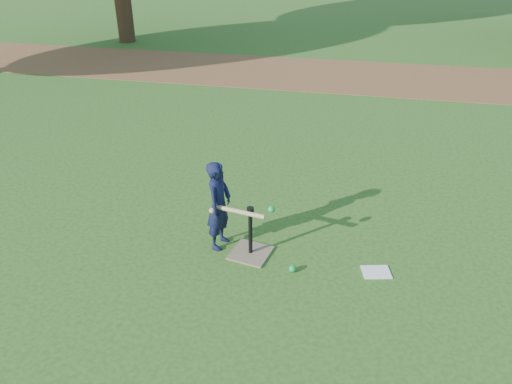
# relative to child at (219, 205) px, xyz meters

# --- Properties ---
(ground) EXTENTS (80.00, 80.00, 0.00)m
(ground) POSITION_rel_child_xyz_m (0.15, 0.08, -0.54)
(ground) COLOR #285116
(ground) RESTS_ON ground
(dirt_strip) EXTENTS (24.00, 3.00, 0.01)m
(dirt_strip) POSITION_rel_child_xyz_m (0.15, 7.58, -0.53)
(dirt_strip) COLOR brown
(dirt_strip) RESTS_ON ground
(child) EXTENTS (0.31, 0.42, 1.07)m
(child) POSITION_rel_child_xyz_m (0.00, 0.00, 0.00)
(child) COLOR black
(child) RESTS_ON ground
(wiffle_ball_ground) EXTENTS (0.08, 0.08, 0.08)m
(wiffle_ball_ground) POSITION_rel_child_xyz_m (0.91, -0.33, -0.50)
(wiffle_ball_ground) COLOR #0D983E
(wiffle_ball_ground) RESTS_ON ground
(clipboard) EXTENTS (0.35, 0.29, 0.01)m
(clipboard) POSITION_rel_child_xyz_m (1.80, -0.16, -0.53)
(clipboard) COLOR white
(clipboard) RESTS_ON ground
(batting_tee) EXTENTS (0.50, 0.50, 0.61)m
(batting_tee) POSITION_rel_child_xyz_m (0.39, -0.10, -0.43)
(batting_tee) COLOR #7B664E
(batting_tee) RESTS_ON ground
(swing_action) EXTENTS (0.72, 0.18, 0.11)m
(swing_action) POSITION_rel_child_xyz_m (0.31, -0.12, 0.03)
(swing_action) COLOR tan
(swing_action) RESTS_ON ground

